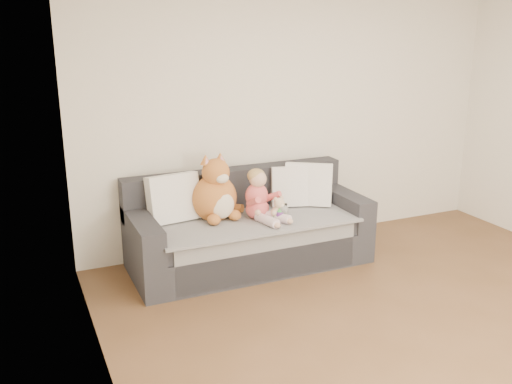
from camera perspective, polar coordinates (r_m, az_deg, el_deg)
room_shell at (r=4.10m, az=17.69°, el=3.26°), size 5.00×5.00×5.00m
sofa at (r=5.36m, az=-0.82°, el=-3.99°), size 2.20×0.94×0.85m
cushion_left at (r=5.15m, az=-8.25°, el=-0.60°), size 0.49×0.28×0.44m
cushion_right_back at (r=5.55m, az=3.72°, el=0.58°), size 0.46×0.31×0.40m
cushion_right_front at (r=5.58m, az=5.28°, el=0.78°), size 0.49×0.42×0.43m
toddler at (r=5.15m, az=0.38°, el=-0.61°), size 0.34×0.48×0.47m
plush_cat at (r=5.17m, az=-4.05°, el=-0.21°), size 0.51×0.48×0.63m
teddy_bear at (r=5.14m, az=2.31°, el=-1.88°), size 0.18×0.14×0.23m
plush_cow at (r=5.18m, az=2.45°, el=-2.01°), size 0.13×0.21×0.17m
sippy_cup at (r=5.11m, az=2.38°, el=-2.29°), size 0.11×0.09×0.13m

